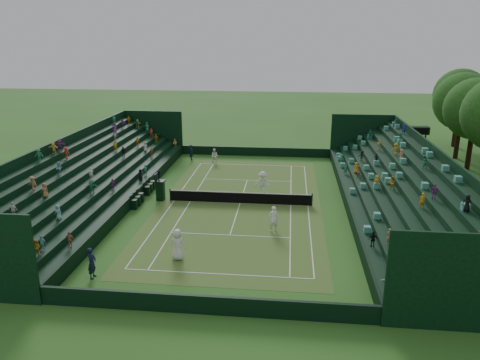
{
  "coord_description": "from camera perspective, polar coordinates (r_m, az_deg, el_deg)",
  "views": [
    {
      "loc": [
        3.85,
        -35.59,
        13.07
      ],
      "look_at": [
        0.0,
        0.0,
        2.0
      ],
      "focal_mm": 35.0,
      "sensor_mm": 36.0,
      "label": 1
    }
  ],
  "objects": [
    {
      "name": "perimeter_wall_north",
      "position": [
        53.12,
        1.85,
        3.49
      ],
      "size": [
        17.17,
        0.2,
        1.0
      ],
      "primitive_type": "cube",
      "color": "black",
      "rests_on": "ground"
    },
    {
      "name": "scoreboard_tower",
      "position": [
        54.34,
        20.98,
        5.52
      ],
      "size": [
        2.0,
        1.0,
        3.7
      ],
      "color": "black",
      "rests_on": "ground"
    },
    {
      "name": "courtside_chairs",
      "position": [
        39.95,
        -11.68,
        -1.64
      ],
      "size": [
        0.51,
        5.48,
        1.11
      ],
      "color": "black",
      "rests_on": "ground"
    },
    {
      "name": "line_judge_south",
      "position": [
        27.8,
        -17.61,
        -9.61
      ],
      "size": [
        0.44,
        0.67,
        1.83
      ],
      "primitive_type": "imported",
      "rotation": [
        0.0,
        0.0,
        1.56
      ],
      "color": "black",
      "rests_on": "ground"
    },
    {
      "name": "tennis_net",
      "position": [
        37.93,
        0.0,
        -2.13
      ],
      "size": [
        11.67,
        0.1,
        1.06
      ],
      "color": "black",
      "rests_on": "ground"
    },
    {
      "name": "player_far_west",
      "position": [
        49.81,
        -3.1,
        2.92
      ],
      "size": [
        0.9,
        0.76,
        1.63
      ],
      "primitive_type": "imported",
      "rotation": [
        0.0,
        0.0,
        -0.2
      ],
      "color": "white",
      "rests_on": "ground"
    },
    {
      "name": "player_near_west",
      "position": [
        28.78,
        -7.62,
        -7.81
      ],
      "size": [
        1.01,
        0.7,
        1.96
      ],
      "primitive_type": "imported",
      "rotation": [
        0.0,
        0.0,
        3.06
      ],
      "color": "silver",
      "rests_on": "ground"
    },
    {
      "name": "perimeter_wall_east",
      "position": [
        38.02,
        12.83,
        -2.57
      ],
      "size": [
        0.2,
        31.77,
        1.0
      ],
      "primitive_type": "cube",
      "color": "black",
      "rests_on": "ground"
    },
    {
      "name": "player_far_east",
      "position": [
        40.09,
        2.79,
        -0.35
      ],
      "size": [
        1.33,
        0.81,
        2.02
      ],
      "primitive_type": "imported",
      "rotation": [
        0.0,
        0.0,
        -0.05
      ],
      "color": "white",
      "rests_on": "ground"
    },
    {
      "name": "perimeter_wall_west",
      "position": [
        39.7,
        -12.27,
        -1.68
      ],
      "size": [
        0.2,
        31.77,
        1.0
      ],
      "primitive_type": "cube",
      "color": "black",
      "rests_on": "ground"
    },
    {
      "name": "court_surface",
      "position": [
        38.1,
        0.0,
        -2.87
      ],
      "size": [
        12.97,
        26.77,
        0.01
      ],
      "primitive_type": "cube",
      "color": "#367B29",
      "rests_on": "ground"
    },
    {
      "name": "line_judge_north",
      "position": [
        51.49,
        -5.94,
        3.36
      ],
      "size": [
        0.61,
        0.73,
        1.7
      ],
      "primitive_type": "imported",
      "rotation": [
        0.0,
        0.0,
        1.96
      ],
      "color": "black",
      "rests_on": "ground"
    },
    {
      "name": "perimeter_wall_south",
      "position": [
        23.68,
        -4.28,
        -14.92
      ],
      "size": [
        17.17,
        0.2,
        1.0
      ],
      "primitive_type": "cube",
      "color": "black",
      "rests_on": "ground"
    },
    {
      "name": "umpire_chair",
      "position": [
        39.12,
        -9.72,
        -0.92
      ],
      "size": [
        0.8,
        0.8,
        2.52
      ],
      "color": "black",
      "rests_on": "ground"
    },
    {
      "name": "north_grandstand",
      "position": [
        38.43,
        19.13,
        -1.24
      ],
      "size": [
        6.6,
        32.0,
        4.9
      ],
      "color": "black",
      "rests_on": "ground"
    },
    {
      "name": "ground",
      "position": [
        38.1,
        0.0,
        -2.87
      ],
      "size": [
        160.0,
        160.0,
        0.0
      ],
      "primitive_type": "plane",
      "color": "#2D5A1C",
      "rests_on": "ground"
    },
    {
      "name": "player_near_east",
      "position": [
        32.54,
        4.08,
        -4.75
      ],
      "size": [
        0.78,
        0.62,
        1.87
      ],
      "primitive_type": "imported",
      "rotation": [
        0.0,
        0.0,
        3.42
      ],
      "color": "white",
      "rests_on": "ground"
    },
    {
      "name": "south_grandstand",
      "position": [
        40.89,
        -17.93,
        -0.04
      ],
      "size": [
        6.6,
        32.0,
        4.9
      ],
      "color": "black",
      "rests_on": "ground"
    }
  ]
}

